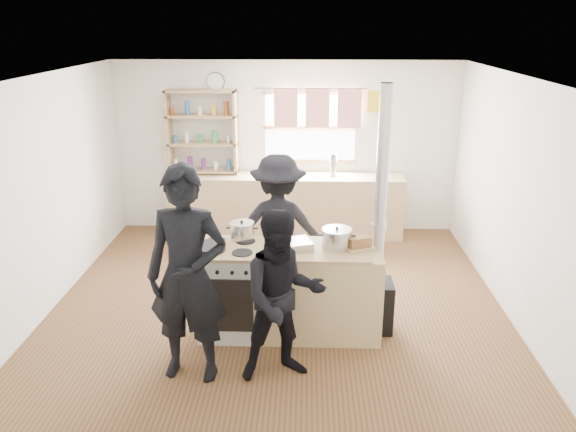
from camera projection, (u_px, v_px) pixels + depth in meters
The scene contains 14 objects.
ground at pixel (278, 306), 6.30m from camera, with size 5.00×5.00×0.01m, color brown.
back_counter at pixel (285, 205), 8.24m from camera, with size 3.40×0.55×0.90m, color tan.
shelving_unit at pixel (202, 131), 8.04m from camera, with size 1.00×0.28×1.20m.
thermos at pixel (333, 166), 8.02m from camera, with size 0.10×0.10×0.30m, color silver.
cooking_island at pixel (289, 290), 5.62m from camera, with size 1.97×0.64×0.93m.
skillet_greens at pixel (209, 247), 5.41m from camera, with size 0.40×0.40×0.05m.
roast_tray at pixel (292, 245), 5.44m from camera, with size 0.44×0.37×0.08m.
stockpot_stove at pixel (242, 231), 5.66m from camera, with size 0.25×0.25×0.20m.
stockpot_counter at pixel (337, 238), 5.44m from camera, with size 0.29×0.29×0.22m.
bread_board at pixel (359, 244), 5.43m from camera, with size 0.34×0.29×0.12m.
flue_heater at pixel (376, 272), 5.62m from camera, with size 0.35×0.35×2.50m.
person_near_left at pixel (187, 276), 4.78m from camera, with size 0.71×0.46×1.94m, color black.
person_near_right at pixel (283, 297), 4.82m from camera, with size 0.76×0.59×1.56m, color black.
person_far at pixel (278, 227), 6.31m from camera, with size 1.07×0.62×1.66m, color black.
Camera 1 is at (0.30, -5.60, 3.04)m, focal length 35.00 mm.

